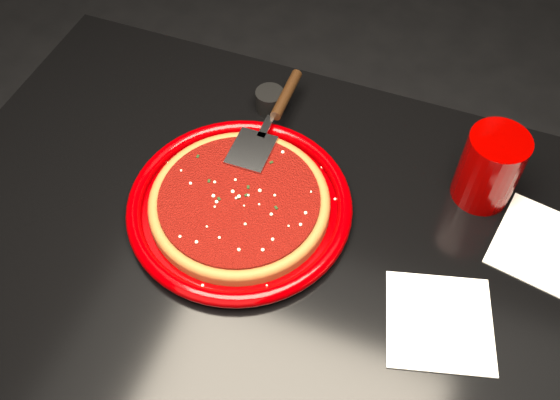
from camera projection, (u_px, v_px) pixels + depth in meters
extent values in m
cube|color=black|center=(279.00, 400.00, 1.61)|extent=(4.00, 4.00, 0.01)
cube|color=black|center=(278.00, 340.00, 1.30)|extent=(1.20, 0.80, 0.75)
cylinder|color=#770001|center=(240.00, 205.00, 1.03)|extent=(0.48, 0.48, 0.03)
cylinder|color=brown|center=(240.00, 204.00, 1.03)|extent=(0.38, 0.38, 0.01)
torus|color=brown|center=(239.00, 201.00, 1.02)|extent=(0.38, 0.38, 0.02)
cylinder|color=maroon|center=(239.00, 199.00, 1.02)|extent=(0.34, 0.34, 0.01)
cylinder|color=#8B0000|center=(490.00, 168.00, 1.01)|extent=(0.12, 0.12, 0.14)
cube|color=silver|center=(439.00, 322.00, 0.92)|extent=(0.19, 0.19, 0.00)
cube|color=silver|center=(543.00, 246.00, 1.00)|extent=(0.17, 0.18, 0.00)
cylinder|color=black|center=(270.00, 100.00, 1.16)|extent=(0.07, 0.07, 0.04)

